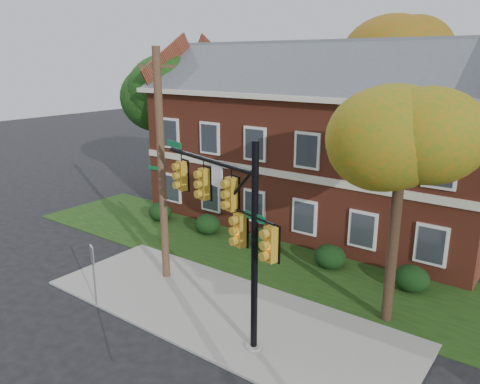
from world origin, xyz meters
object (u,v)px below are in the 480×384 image
Objects in this scene: hedge_far_left at (160,212)px; tree_far_rear at (399,59)px; sign_post at (93,266)px; hedge_center at (263,239)px; hedge_far_right at (411,278)px; tree_near_right at (410,132)px; apartment_building at (319,133)px; hedge_left at (207,224)px; hedge_right at (330,257)px; tree_left_rear at (173,94)px; traffic_signal at (230,216)px; utility_pole at (162,168)px.

hedge_far_left is 0.12× the size of tree_far_rear.
hedge_center is at bearing 97.56° from sign_post.
tree_far_rear is (-5.66, 13.09, 8.32)m from hedge_far_right.
apartment_building is at bearing 131.77° from tree_near_right.
hedge_right is (7.00, 0.00, 0.00)m from hedge_left.
tree_left_rear is at bearing 157.64° from tree_near_right.
hedge_center is 8.11m from traffic_signal.
traffic_signal reaches higher than hedge_far_right.
sign_post is at bearing -98.19° from apartment_building.
hedge_right is at bearing 142.72° from tree_near_right.
apartment_building is 2.83× the size of traffic_signal.
tree_near_right reaches higher than hedge_center.
utility_pole reaches higher than hedge_left.
hedge_far_left is at bearing 180.00° from hedge_left.
hedge_left is 1.00× the size of hedge_far_right.
hedge_far_left is 0.16× the size of tree_left_rear.
hedge_far_right is (7.00, -5.25, -4.46)m from apartment_building.
tree_far_rear is at bearing 38.97° from tree_left_rear.
sign_post reaches higher than hedge_center.
hedge_far_right is (14.00, 0.00, 0.00)m from hedge_far_left.
utility_pole is at bearing -68.60° from hedge_left.
hedge_far_right is at bearing 94.52° from tree_near_right.
tree_near_right is 18.33m from tree_left_rear.
hedge_far_left is at bearing -143.11° from apartment_building.
hedge_center is at bearing 48.62° from utility_pole.
traffic_signal is at bearing -84.83° from tree_far_rear.
traffic_signal reaches higher than hedge_right.
hedge_center is (0.00, -5.25, -4.46)m from apartment_building.
sign_post is (-5.43, -8.16, 1.10)m from hedge_right.
tree_far_rear is 22.69m from sign_post.
hedge_right is 0.15× the size of utility_pole.
hedge_right is at bearing 0.00° from hedge_center.
sign_post is at bearing -57.62° from tree_left_rear.
tree_left_rear is at bearing 156.11° from traffic_signal.
apartment_building is 13.43× the size of hedge_center.
hedge_right is 15.17m from tree_left_rear.
sign_post is (7.80, -12.30, -5.05)m from tree_left_rear.
tree_far_rear reaches higher than sign_post.
hedge_far_left is 7.00m from hedge_center.
tree_far_rear is 20.29m from traffic_signal.
tree_left_rear reaches higher than sign_post.
sign_post is (-3.27, -21.26, -7.21)m from tree_far_rear.
hedge_left is 9.99m from traffic_signal.
tree_far_rear is at bearing 111.06° from traffic_signal.
hedge_far_left is at bearing -56.58° from tree_left_rear.
traffic_signal reaches higher than hedge_left.
sign_post is (-1.93, -8.16, 1.10)m from hedge_center.
hedge_center is 8.46m from sign_post.
hedge_far_right is 8.43m from traffic_signal.
traffic_signal is 2.77× the size of sign_post.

